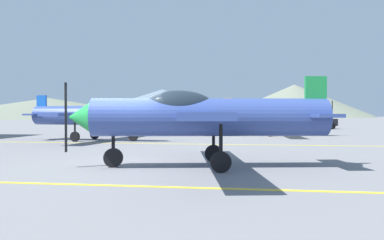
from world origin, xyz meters
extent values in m
plane|color=slate|center=(0.00, 0.00, 0.00)|extent=(400.00, 400.00, 0.00)
cube|color=yellow|center=(0.00, -3.14, 0.01)|extent=(80.00, 0.16, 0.01)
cube|color=yellow|center=(0.00, 9.00, 0.01)|extent=(80.00, 0.16, 0.01)
cylinder|color=#33478C|center=(2.78, 0.27, 1.51)|extent=(7.19, 2.40, 1.15)
cone|color=#1E8C3F|center=(-1.07, -0.43, 1.51)|extent=(0.89, 1.09, 0.98)
cube|color=black|center=(-1.48, -0.51, 1.51)|extent=(0.06, 0.13, 2.09)
ellipsoid|color=#1E2833|center=(1.86, 0.10, 1.86)|extent=(2.22, 1.30, 0.94)
cube|color=#33478C|center=(2.37, 0.19, 1.57)|extent=(2.77, 9.25, 0.17)
cube|color=#33478C|center=(5.97, 0.85, 1.57)|extent=(1.20, 2.80, 0.10)
cube|color=#1E8C3F|center=(5.97, 0.85, 2.14)|extent=(0.67, 0.24, 1.25)
cylinder|color=black|center=(-0.10, -0.25, 0.82)|extent=(0.10, 0.10, 1.05)
cylinder|color=black|center=(-0.10, -0.25, 0.29)|extent=(0.60, 0.23, 0.58)
cylinder|color=black|center=(2.78, 1.44, 0.82)|extent=(0.10, 0.10, 1.05)
cylinder|color=black|center=(2.78, 1.44, 0.29)|extent=(0.60, 0.23, 0.58)
cylinder|color=black|center=(3.19, -0.82, 0.82)|extent=(0.10, 0.10, 1.05)
cylinder|color=black|center=(3.19, -0.82, 0.29)|extent=(0.60, 0.23, 0.58)
cylinder|color=#33478C|center=(-5.69, 10.95, 1.51)|extent=(7.18, 1.95, 1.15)
cone|color=blue|center=(-1.80, 10.51, 1.51)|extent=(0.84, 1.05, 0.98)
cube|color=black|center=(-1.38, 10.46, 1.51)|extent=(0.06, 0.13, 2.09)
ellipsoid|color=#1E2833|center=(-4.75, 10.84, 1.86)|extent=(2.18, 1.17, 0.94)
cube|color=#33478C|center=(-5.27, 10.90, 1.57)|extent=(2.18, 9.26, 0.17)
cube|color=#33478C|center=(-8.90, 11.32, 1.57)|extent=(1.03, 2.78, 0.10)
cube|color=blue|center=(-8.90, 11.32, 2.14)|extent=(0.67, 0.20, 1.25)
cylinder|color=black|center=(-2.78, 10.62, 0.82)|extent=(0.10, 0.10, 1.05)
cylinder|color=black|center=(-2.78, 10.62, 0.29)|extent=(0.60, 0.19, 0.58)
cylinder|color=black|center=(-6.03, 9.83, 0.82)|extent=(0.10, 0.10, 1.05)
cylinder|color=black|center=(-6.03, 9.83, 0.29)|extent=(0.60, 0.19, 0.58)
cylinder|color=black|center=(-5.77, 12.12, 0.82)|extent=(0.10, 0.10, 1.05)
cylinder|color=black|center=(-5.77, 12.12, 0.29)|extent=(0.60, 0.19, 0.58)
cylinder|color=silver|center=(5.54, 17.80, 1.51)|extent=(7.15, 1.53, 1.15)
cone|color=#F2A519|center=(9.45, 18.01, 1.51)|extent=(0.78, 1.01, 0.98)
cube|color=black|center=(9.87, 18.03, 1.51)|extent=(0.05, 0.13, 2.09)
ellipsoid|color=#1E2833|center=(6.48, 17.85, 1.86)|extent=(2.14, 1.05, 0.94)
cube|color=silver|center=(5.96, 17.82, 1.57)|extent=(1.64, 9.24, 0.17)
cube|color=silver|center=(2.31, 17.62, 1.57)|extent=(0.88, 2.75, 0.10)
cube|color=#F2A519|center=(2.31, 17.62, 2.14)|extent=(0.66, 0.16, 1.25)
cylinder|color=black|center=(8.46, 17.95, 0.82)|extent=(0.10, 0.10, 1.05)
cylinder|color=black|center=(8.46, 17.95, 0.29)|extent=(0.59, 0.16, 0.58)
cylinder|color=black|center=(5.39, 16.64, 0.82)|extent=(0.10, 0.10, 1.05)
cylinder|color=black|center=(5.39, 16.64, 0.29)|extent=(0.59, 0.16, 0.58)
cylinder|color=black|center=(5.27, 18.93, 0.82)|extent=(0.10, 0.10, 1.05)
cylinder|color=black|center=(5.27, 18.93, 0.29)|extent=(0.59, 0.16, 0.58)
cylinder|color=silver|center=(-1.23, 29.20, 1.51)|extent=(7.19, 2.16, 1.15)
cone|color=red|center=(2.65, 28.64, 1.51)|extent=(0.86, 1.07, 0.98)
cube|color=black|center=(3.06, 28.58, 1.51)|extent=(0.06, 0.13, 2.09)
ellipsoid|color=#1E2833|center=(-0.30, 29.07, 1.86)|extent=(2.20, 1.23, 0.94)
cube|color=silver|center=(-0.81, 29.14, 1.57)|extent=(2.47, 9.26, 0.17)
cube|color=silver|center=(-4.43, 29.67, 1.57)|extent=(1.12, 2.79, 0.10)
cube|color=red|center=(-4.43, 29.67, 2.14)|extent=(0.67, 0.22, 1.25)
cylinder|color=black|center=(1.67, 28.78, 0.82)|extent=(0.10, 0.10, 1.05)
cylinder|color=black|center=(1.67, 28.78, 0.29)|extent=(0.60, 0.21, 0.58)
cylinder|color=black|center=(-1.60, 28.10, 0.82)|extent=(0.10, 0.10, 1.05)
cylinder|color=black|center=(-1.60, 28.10, 0.29)|extent=(0.60, 0.21, 0.58)
cylinder|color=black|center=(-1.27, 30.37, 0.82)|extent=(0.10, 0.10, 1.05)
cylinder|color=black|center=(-1.27, 30.37, 0.29)|extent=(0.60, 0.21, 0.58)
cube|color=black|center=(10.83, 31.30, 0.70)|extent=(4.64, 3.64, 0.75)
cube|color=black|center=(10.70, 31.22, 1.35)|extent=(2.87, 2.54, 0.55)
cylinder|color=black|center=(12.51, 31.19, 0.32)|extent=(0.67, 0.50, 0.64)
cylinder|color=black|center=(11.65, 32.77, 0.32)|extent=(0.67, 0.50, 0.64)
cylinder|color=black|center=(10.02, 29.82, 0.32)|extent=(0.67, 0.50, 0.64)
cylinder|color=black|center=(9.16, 31.40, 0.32)|extent=(0.67, 0.50, 0.64)
cone|color=slate|center=(-67.53, 120.56, 3.60)|extent=(87.31, 87.31, 7.21)
cone|color=slate|center=(-28.77, 134.17, 5.42)|extent=(66.77, 66.77, 10.83)
cone|color=slate|center=(22.53, 159.43, 6.95)|extent=(64.91, 64.91, 13.90)
camera|label=1|loc=(3.99, -11.61, 1.63)|focal=36.82mm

